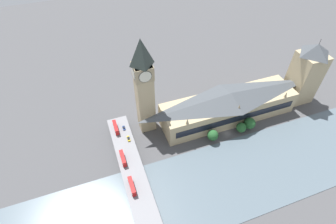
# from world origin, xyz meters

# --- Properties ---
(ground_plane) EXTENTS (600.00, 600.00, 0.00)m
(ground_plane) POSITION_xyz_m (0.00, 0.00, 0.00)
(ground_plane) COLOR #4C4C4F
(river_water) EXTENTS (55.56, 360.00, 0.30)m
(river_water) POSITION_xyz_m (-33.78, 0.00, 0.15)
(river_water) COLOR slate
(river_water) RESTS_ON ground_plane
(parliament_hall) EXTENTS (26.23, 104.52, 24.54)m
(parliament_hall) POSITION_xyz_m (15.89, -8.00, 12.19)
(parliament_hall) COLOR tan
(parliament_hall) RESTS_ON ground_plane
(clock_tower) EXTENTS (12.48, 12.48, 74.14)m
(clock_tower) POSITION_xyz_m (27.76, 53.90, 39.50)
(clock_tower) COLOR tan
(clock_tower) RESTS_ON ground_plane
(victoria_tower) EXTENTS (18.91, 18.91, 55.32)m
(victoria_tower) POSITION_xyz_m (15.94, -73.72, 25.66)
(victoria_tower) COLOR tan
(victoria_tower) RESTS_ON ground_plane
(road_bridge) EXTENTS (143.12, 14.52, 6.28)m
(road_bridge) POSITION_xyz_m (-33.78, 74.80, 5.10)
(road_bridge) COLOR slate
(road_bridge) RESTS_ON ground_plane
(double_decker_bus_lead) EXTENTS (11.72, 2.51, 4.91)m
(double_decker_bus_lead) POSITION_xyz_m (26.10, 77.42, 8.99)
(double_decker_bus_lead) COLOR red
(double_decker_bus_lead) RESTS_ON road_bridge
(double_decker_bus_mid) EXTENTS (11.80, 2.57, 4.72)m
(double_decker_bus_mid) POSITION_xyz_m (-22.90, 78.02, 8.88)
(double_decker_bus_mid) COLOR red
(double_decker_bus_mid) RESTS_ON road_bridge
(double_decker_bus_rear) EXTENTS (11.21, 2.53, 4.84)m
(double_decker_bus_rear) POSITION_xyz_m (-1.67, 78.57, 8.94)
(double_decker_bus_rear) COLOR red
(double_decker_bus_rear) RESTS_ON road_bridge
(car_northbound_lead) EXTENTS (4.77, 1.76, 1.43)m
(car_northbound_lead) POSITION_xyz_m (14.51, 71.10, 7.00)
(car_northbound_lead) COLOR gold
(car_northbound_lead) RESTS_ON road_bridge
(car_northbound_tail) EXTENTS (4.01, 1.80, 1.21)m
(car_northbound_tail) POSITION_xyz_m (25.45, 71.82, 6.89)
(car_northbound_tail) COLOR navy
(car_northbound_tail) RESTS_ON road_bridge
(tree_embankment_near) EXTENTS (7.95, 7.95, 10.42)m
(tree_embankment_near) POSITION_xyz_m (-2.31, 14.07, 6.43)
(tree_embankment_near) COLOR brown
(tree_embankment_near) RESTS_ON ground_plane
(tree_embankment_mid) EXTENTS (8.55, 8.55, 10.39)m
(tree_embankment_mid) POSITION_xyz_m (-1.17, -17.04, 6.11)
(tree_embankment_mid) COLOR brown
(tree_embankment_mid) RESTS_ON ground_plane
(tree_embankment_far) EXTENTS (7.36, 7.36, 9.48)m
(tree_embankment_far) POSITION_xyz_m (-2.44, -9.20, 5.79)
(tree_embankment_far) COLOR brown
(tree_embankment_far) RESTS_ON ground_plane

